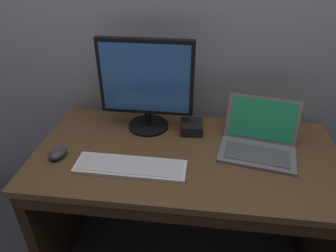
# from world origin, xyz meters

# --- Properties ---
(ground_plane) EXTENTS (14.00, 14.00, 0.00)m
(ground_plane) POSITION_xyz_m (0.00, 0.00, 0.00)
(ground_plane) COLOR #4C4C51
(desk) EXTENTS (1.42, 0.69, 0.73)m
(desk) POSITION_xyz_m (0.00, -0.01, 0.51)
(desk) COLOR brown
(desk) RESTS_ON ground
(laptop_space_gray) EXTENTS (0.38, 0.34, 0.22)m
(laptop_space_gray) POSITION_xyz_m (0.33, 0.06, 0.77)
(laptop_space_gray) COLOR slate
(laptop_space_gray) RESTS_ON desk
(external_monitor) EXTENTS (0.46, 0.21, 0.47)m
(external_monitor) POSITION_xyz_m (-0.22, 0.19, 0.99)
(external_monitor) COLOR black
(external_monitor) RESTS_ON desk
(wired_keyboard) EXTENTS (0.49, 0.15, 0.02)m
(wired_keyboard) POSITION_xyz_m (-0.23, -0.14, 0.74)
(wired_keyboard) COLOR white
(wired_keyboard) RESTS_ON desk
(computer_mouse) EXTENTS (0.09, 0.12, 0.04)m
(computer_mouse) POSITION_xyz_m (-0.58, -0.10, 0.75)
(computer_mouse) COLOR #38383D
(computer_mouse) RESTS_ON desk
(external_drive_box) EXTENTS (0.12, 0.13, 0.05)m
(external_drive_box) POSITION_xyz_m (0.01, 0.19, 0.76)
(external_drive_box) COLOR black
(external_drive_box) RESTS_ON desk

